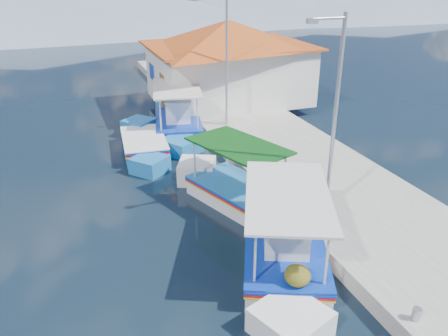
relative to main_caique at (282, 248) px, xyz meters
name	(u,v)px	position (x,y,z in m)	size (l,w,h in m)	color
ground	(209,293)	(-2.32, -0.53, -0.47)	(160.00, 160.00, 0.00)	black
quay	(300,164)	(3.58, 5.47, -0.22)	(5.00, 44.00, 0.50)	#ABA8A0
bollards	(261,169)	(1.48, 4.72, 0.18)	(0.20, 17.20, 0.30)	#A5A8AD
main_caique	(282,248)	(0.00, 0.00, 0.00)	(4.08, 6.80, 2.45)	white
caique_green_canopy	(238,192)	(0.19, 3.80, -0.11)	(3.34, 6.04, 2.41)	white
caique_blue_hull	(144,146)	(-1.99, 9.52, -0.18)	(2.14, 6.06, 1.08)	#1D69AE
caique_far	(178,124)	(0.08, 11.45, 0.00)	(3.13, 7.13, 2.55)	#1D69AE
harbor_building	(228,60)	(3.88, 14.47, 2.30)	(10.49, 10.49, 4.40)	silver
lamp_post_near	(333,108)	(2.19, 1.47, 3.38)	(1.21, 0.14, 6.00)	#A5A8AD
lamp_post_far	(225,54)	(2.19, 10.47, 3.38)	(1.21, 0.14, 6.00)	#A5A8AD
mountain_ridge	(121,9)	(4.22, 55.47, 1.57)	(171.40, 96.00, 5.50)	gray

